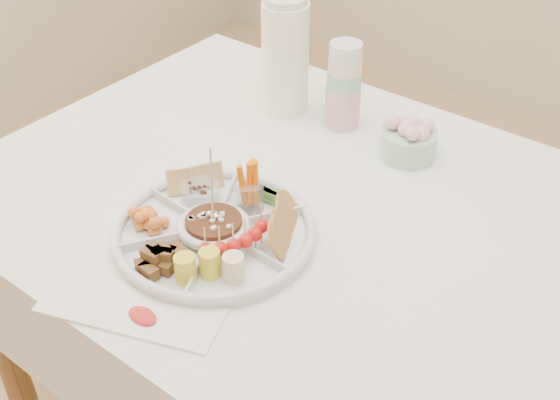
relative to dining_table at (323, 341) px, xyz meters
The scene contains 13 objects.
dining_table is the anchor object (origin of this frame).
party_tray 0.47m from the dining_table, 122.87° to the right, with size 0.38×0.38×0.04m, color silver.
bean_dip 0.47m from the dining_table, 122.87° to the right, with size 0.11×0.11×0.04m, color brown.
tortillas 0.45m from the dining_table, 95.12° to the right, with size 0.10×0.10×0.06m, color #C07038, non-canonical shape.
carrot_cucumber 0.46m from the dining_table, 150.39° to the right, with size 0.11×0.11×0.10m, color orange, non-canonical shape.
pita_raisins 0.50m from the dining_table, 151.70° to the right, with size 0.11×0.11×0.06m, color #CFB97A, non-canonical shape.
cherries 0.55m from the dining_table, 133.49° to the right, with size 0.10×0.10×0.04m, color #D26117, non-canonical shape.
granola_chunks 0.55m from the dining_table, 112.41° to the right, with size 0.09×0.09×0.04m, color brown, non-canonical shape.
banana_tomato 0.51m from the dining_table, 94.15° to the right, with size 0.12×0.12×0.10m, color #E3E27C, non-canonical shape.
cup_stack 0.60m from the dining_table, 119.81° to the left, with size 0.08×0.08×0.23m, color beige.
thermos 0.68m from the dining_table, 139.39° to the left, with size 0.11×0.11×0.29m, color white.
flower_bowl 0.51m from the dining_table, 86.12° to the left, with size 0.13×0.13×0.09m, color #AEE9C0.
placemat 0.59m from the dining_table, 104.59° to the right, with size 0.32×0.11×0.01m, color #E8EBCC.
Camera 1 is at (0.60, -0.93, 1.62)m, focal length 45.00 mm.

